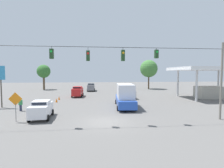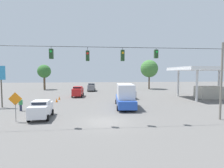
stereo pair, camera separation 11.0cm
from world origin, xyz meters
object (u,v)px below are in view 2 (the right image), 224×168
Objects in this scene: sedan_silver_oncoming_far at (129,93)px; traffic_cone_fifth at (59,98)px; tree_horizon_left at (149,69)px; overhead_signal_span at (105,70)px; box_truck_blue_crossing_near at (125,96)px; sedan_white_parked_shoulder at (41,109)px; traffic_cone_second at (46,107)px; traffic_cone_fourth at (57,100)px; sedan_grey_withflow_deep at (91,87)px; pedestrian at (21,104)px; traffic_cone_nearest at (38,113)px; traffic_cone_third at (52,103)px; sedan_red_withflow_far at (78,91)px; tree_horizon_right at (44,72)px; work_zone_sign at (15,101)px; gas_station at (209,76)px.

sedan_silver_oncoming_far is 7.00× the size of traffic_cone_fifth.
tree_horizon_left is at bearing -118.35° from sedan_silver_oncoming_far.
overhead_signal_span is 8.51m from box_truck_blue_crossing_near.
traffic_cone_second is at bearing -81.34° from sedan_white_parked_shoulder.
traffic_cone_second is (12.47, 8.89, -0.65)m from sedan_silver_oncoming_far.
sedan_grey_withflow_deep is at bearing -107.38° from traffic_cone_fourth.
sedan_silver_oncoming_far is 2.72× the size of pedestrian.
traffic_cone_third is at bearing -90.42° from traffic_cone_nearest.
box_truck_blue_crossing_near is at bearing 153.37° from traffic_cone_fourth.
sedan_red_withflow_far is 6.57× the size of traffic_cone_fifth.
traffic_cone_nearest is 0.09× the size of tree_horizon_right.
traffic_cone_third is 0.07× the size of tree_horizon_left.
tree_horizon_left is at bearing -129.61° from traffic_cone_second.
traffic_cone_fourth is (-0.14, -5.60, 0.00)m from traffic_cone_second.
traffic_cone_second is 2.98m from pedestrian.
sedan_red_withflow_far is 17.66m from work_zone_sign.
sedan_grey_withflow_deep is 0.54× the size of tree_horizon_left.
sedan_silver_oncoming_far is 7.00× the size of traffic_cone_third.
traffic_cone_third is at bearing -85.18° from sedan_white_parked_shoulder.
gas_station is (-26.85, -1.50, 3.86)m from traffic_cone_fourth.
overhead_signal_span is 37.79× the size of traffic_cone_third.
pedestrian is 28.79m from tree_horizon_right.
sedan_silver_oncoming_far is 13.85m from traffic_cone_third.
sedan_grey_withflow_deep is at bearing 14.22° from tree_horizon_left.
overhead_signal_span reaches higher than tree_horizon_right.
tree_horizon_left is at bearing -140.09° from traffic_cone_fifth.
traffic_cone_fourth is (6.97, -12.23, -4.61)m from overhead_signal_span.
sedan_white_parked_shoulder is (11.82, 13.15, -0.00)m from sedan_silver_oncoming_far.
work_zone_sign is at bearing 82.00° from traffic_cone_fourth.
traffic_cone_nearest and traffic_cone_fourth have the same top height.
traffic_cone_third and traffic_cone_fifth have the same top height.
tree_horizon_right is at bearing -2.02° from tree_horizon_left.
work_zone_sign reaches higher than sedan_red_withflow_far.
sedan_grey_withflow_deep is at bearing 158.17° from tree_horizon_right.
tree_horizon_right is at bearing -80.26° from pedestrian.
sedan_white_parked_shoulder is at bearing 119.37° from traffic_cone_nearest.
traffic_cone_second is at bearing -89.78° from traffic_cone_nearest.
gas_station is (-26.94, -4.32, 3.86)m from traffic_cone_third.
sedan_white_parked_shoulder is at bearing 26.37° from box_truck_blue_crossing_near.
traffic_cone_nearest is at bearing -122.33° from work_zone_sign.
traffic_cone_nearest is 1.00× the size of traffic_cone_third.
traffic_cone_third is (7.05, -9.41, -4.61)m from overhead_signal_span.
gas_station is 1.48× the size of tree_horizon_left.
traffic_cone_second is 8.22m from traffic_cone_fifth.
traffic_cone_nearest and traffic_cone_second have the same top height.
gas_station is (-27.00, -7.10, 3.86)m from traffic_cone_second.
tree_horizon_left is at bearing -132.67° from traffic_cone_third.
sedan_red_withflow_far is 6.78m from traffic_cone_fourth.
pedestrian reaches higher than traffic_cone_fourth.
traffic_cone_nearest is 8.73m from traffic_cone_fourth.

